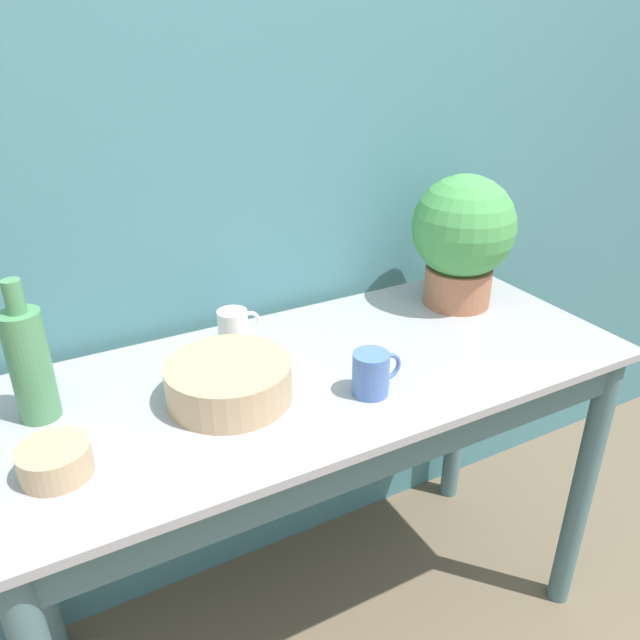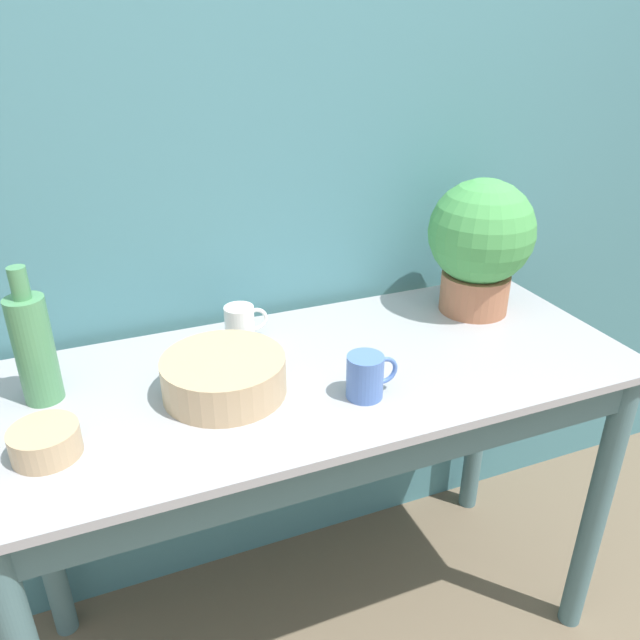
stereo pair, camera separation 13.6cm
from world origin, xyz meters
name	(u,v)px [view 2 (the right image)]	position (x,y,z in m)	size (l,w,h in m)	color
wall_back	(266,181)	(0.00, 0.67, 1.20)	(6.00, 0.05, 2.40)	teal
counter_table	(324,435)	(0.00, 0.28, 0.68)	(1.45, 0.62, 0.86)	slate
potted_plant	(480,241)	(0.50, 0.44, 1.05)	(0.27, 0.27, 0.36)	#A36647
bowl_wash_large	(224,376)	(-0.23, 0.29, 0.90)	(0.26, 0.26, 0.08)	tan
bottle_tall	(34,347)	(-0.58, 0.41, 0.98)	(0.08, 0.08, 0.29)	#4C8C59
mug_blue	(366,376)	(0.04, 0.16, 0.90)	(0.11, 0.08, 0.10)	#4C70B7
mug_white	(241,323)	(-0.13, 0.50, 0.90)	(0.11, 0.07, 0.09)	white
bowl_small_tan	(45,442)	(-0.58, 0.21, 0.88)	(0.12, 0.12, 0.06)	tan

